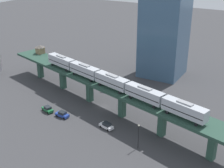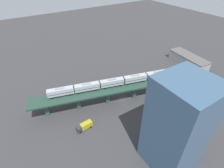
% 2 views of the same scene
% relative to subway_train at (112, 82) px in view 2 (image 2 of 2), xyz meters
% --- Properties ---
extents(ground_plane, '(400.00, 400.00, 0.00)m').
position_rel_subway_train_xyz_m(ground_plane, '(2.82, 4.98, -11.39)').
color(ground_plane, '#38383A').
extents(elevated_viaduct, '(32.45, 90.94, 8.85)m').
position_rel_subway_train_xyz_m(elevated_viaduct, '(2.76, 4.78, -3.83)').
color(elevated_viaduct, '#244135').
rests_on(elevated_viaduct, ground).
extents(subway_train, '(19.21, 60.92, 4.45)m').
position_rel_subway_train_xyz_m(subway_train, '(0.00, 0.00, 0.00)').
color(subway_train, '#ADB2BA').
rests_on(subway_train, elevated_viaduct).
extents(signal_hut, '(3.96, 3.96, 3.40)m').
position_rel_subway_train_xyz_m(signal_hut, '(15.50, 42.14, -0.74)').
color(signal_hut, '#8C7251').
rests_on(signal_hut, elevated_viaduct).
extents(street_car_white, '(2.82, 4.71, 1.89)m').
position_rel_subway_train_xyz_m(street_car_white, '(-7.96, -2.74, -10.45)').
color(street_car_white, silver).
rests_on(street_car_white, ground).
extents(street_car_blue, '(2.15, 4.50, 1.89)m').
position_rel_subway_train_xyz_m(street_car_blue, '(-9.00, 12.42, -10.45)').
color(street_car_blue, '#233D93').
rests_on(street_car_blue, ground).
extents(street_car_green, '(3.07, 4.74, 1.89)m').
position_rel_subway_train_xyz_m(street_car_green, '(-8.60, 18.57, -10.45)').
color(street_car_green, '#1E6638').
rests_on(street_car_green, ground).
extents(delivery_truck, '(2.78, 7.33, 3.20)m').
position_rel_subway_train_xyz_m(delivery_truck, '(10.14, -20.80, -9.63)').
color(delivery_truck, '#333338').
rests_on(delivery_truck, ground).
extents(street_lamp, '(0.44, 0.44, 6.94)m').
position_rel_subway_train_xyz_m(street_lamp, '(-12.12, -14.74, -7.28)').
color(street_lamp, black).
rests_on(street_lamp, ground).
extents(warehouse_building, '(29.39, 12.85, 6.80)m').
position_rel_subway_train_xyz_m(warehouse_building, '(-3.42, 66.02, -7.98)').
color(warehouse_building, '#99999E').
rests_on(warehouse_building, ground).
extents(office_tower, '(16.00, 16.00, 36.00)m').
position_rel_subway_train_xyz_m(office_tower, '(39.86, -0.65, 6.61)').
color(office_tower, '#3D5B7A').
rests_on(office_tower, ground).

